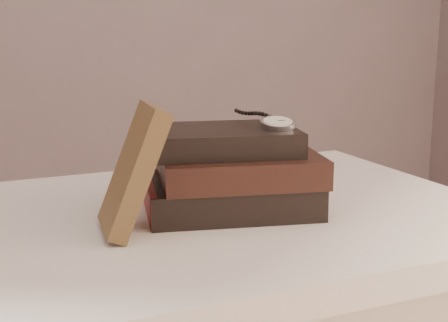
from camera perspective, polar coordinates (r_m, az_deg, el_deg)
name	(u,v)px	position (r m, az deg, el deg)	size (l,w,h in m)	color
table	(157,278)	(0.95, -5.96, -10.18)	(1.00, 0.60, 0.75)	white
book_stack	(231,173)	(0.93, 0.65, -1.05)	(0.27, 0.22, 0.12)	black
journal	(134,170)	(0.84, -7.98, -0.78)	(0.03, 0.11, 0.17)	#432F1A
pocket_watch	(275,123)	(0.93, 4.53, 3.40)	(0.06, 0.16, 0.02)	silver
eyeglasses	(166,155)	(1.00, -5.17, 0.50)	(0.12, 0.14, 0.05)	silver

